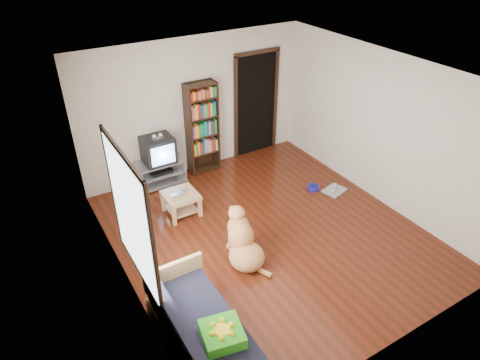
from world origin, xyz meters
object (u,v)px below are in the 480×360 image
tv_stand (161,172)px  dog (243,243)px  green_cushion (222,334)px  bookshelf (202,123)px  coffee_table (181,200)px  grey_rag (334,190)px  laptop (181,194)px  dog_bowl (313,188)px  sofa (201,333)px  crt_tv (158,149)px

tv_stand → dog: (0.25, -2.56, 0.03)m
green_cushion → tv_stand: bearing=89.4°
bookshelf → coffee_table: 1.69m
green_cushion → coffee_table: (0.79, 2.88, -0.21)m
green_cushion → tv_stand: green_cushion is taller
coffee_table → dog: (0.30, -1.51, 0.02)m
grey_rag → tv_stand: tv_stand is taller
laptop → tv_stand: tv_stand is taller
laptop → dog: (0.30, -1.48, -0.11)m
tv_stand → laptop: bearing=-93.1°
grey_rag → coffee_table: (-2.71, 0.82, 0.27)m
laptop → dog_bowl: laptop is taller
bookshelf → sofa: 4.26m
laptop → bookshelf: bearing=35.8°
dog → coffee_table: bearing=101.4°
dog_bowl → coffee_table: bearing=166.6°
bookshelf → crt_tv: bearing=-175.7°
laptop → dog: dog is taller
green_cushion → coffee_table: bearing=86.2°
dog_bowl → crt_tv: size_ratio=0.38×
dog → dog_bowl: bearing=23.9°
green_cushion → bookshelf: (1.80, 4.02, 0.51)m
laptop → tv_stand: size_ratio=0.34×
laptop → coffee_table: (-0.00, 0.03, -0.13)m
dog_bowl → grey_rag: size_ratio=0.55×
grey_rag → tv_stand: bearing=144.8°
crt_tv → dog: crt_tv is taller
green_cushion → sofa: size_ratio=0.24×
dog → crt_tv: bearing=95.5°
laptop → sofa: sofa is taller
bookshelf → sofa: bearing=-117.3°
sofa → dog_bowl: bearing=31.1°
tv_stand → crt_tv: size_ratio=1.55×
tv_stand → coffee_table: 1.05m
grey_rag → bookshelf: 2.78m
laptop → dog: size_ratio=0.30×
dog_bowl → crt_tv: 2.96m
crt_tv → sofa: bearing=-104.9°
green_cushion → coffee_table: green_cushion is taller
green_cushion → tv_stand: 4.03m
laptop → crt_tv: size_ratio=0.52×
laptop → sofa: (-0.92, -2.55, -0.15)m
sofa → dog: (1.22, 1.07, 0.04)m
dog_bowl → tv_stand: tv_stand is taller
tv_stand → dog: dog is taller
crt_tv → bookshelf: 0.99m
dog_bowl → green_cushion: bearing=-144.3°
dog_bowl → grey_rag: bearing=-39.8°
tv_stand → coffee_table: tv_stand is taller
laptop → green_cushion: bearing=-119.2°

